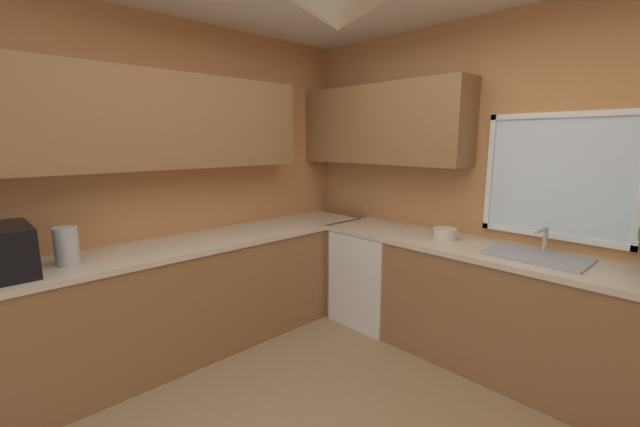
# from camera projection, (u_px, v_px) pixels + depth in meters

# --- Properties ---
(room_shell) EXTENTS (3.97, 3.80, 2.67)m
(room_shell) POSITION_uv_depth(u_px,v_px,m) (346.00, 123.00, 2.32)
(room_shell) COLOR #C6844C
(room_shell) RESTS_ON ground_plane
(counter_run_left) EXTENTS (0.65, 3.41, 0.89)m
(counter_run_left) POSITION_uv_depth(u_px,v_px,m) (188.00, 297.00, 3.12)
(counter_run_left) COLOR olive
(counter_run_left) RESTS_ON ground_plane
(counter_run_back) EXTENTS (3.06, 0.65, 0.89)m
(counter_run_back) POSITION_uv_depth(u_px,v_px,m) (504.00, 311.00, 2.86)
(counter_run_back) COLOR olive
(counter_run_back) RESTS_ON ground_plane
(dishwasher) EXTENTS (0.60, 0.60, 0.85)m
(dishwasher) POSITION_uv_depth(u_px,v_px,m) (374.00, 276.00, 3.67)
(dishwasher) COLOR white
(dishwasher) RESTS_ON ground_plane
(kettle) EXTENTS (0.14, 0.14, 0.24)m
(kettle) POSITION_uv_depth(u_px,v_px,m) (67.00, 246.00, 2.48)
(kettle) COLOR #B7B7BC
(kettle) RESTS_ON counter_run_left
(sink_assembly) EXTENTS (0.62, 0.40, 0.19)m
(sink_assembly) POSITION_uv_depth(u_px,v_px,m) (536.00, 255.00, 2.66)
(sink_assembly) COLOR #9EA0A5
(sink_assembly) RESTS_ON counter_run_back
(bowl) EXTENTS (0.19, 0.19, 0.09)m
(bowl) POSITION_uv_depth(u_px,v_px,m) (445.00, 234.00, 3.13)
(bowl) COLOR beige
(bowl) RESTS_ON counter_run_back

